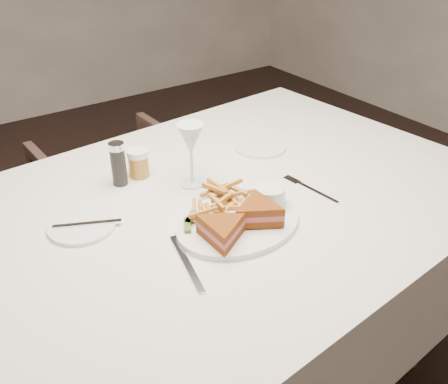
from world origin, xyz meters
TOP-DOWN VIEW (x-y plane):
  - ground at (0.00, 0.00)m, footprint 5.00×5.00m
  - table at (-0.00, -0.25)m, footprint 1.61×1.15m
  - chair_far at (0.09, 0.63)m, footprint 0.60×0.57m
  - table_setting at (-0.02, -0.30)m, footprint 0.78×0.55m

SIDE VIEW (x-z plane):
  - ground at x=0.00m, z-range 0.00..0.00m
  - chair_far at x=0.09m, z-range 0.00..0.60m
  - table at x=0.00m, z-range 0.00..0.75m
  - table_setting at x=-0.02m, z-range 0.70..0.88m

